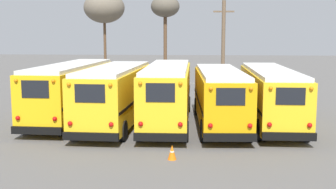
% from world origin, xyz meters
% --- Properties ---
extents(ground_plane, '(160.00, 160.00, 0.00)m').
position_xyz_m(ground_plane, '(0.00, 0.00, 0.00)').
color(ground_plane, '#5B5956').
extents(school_bus_0, '(2.81, 10.56, 3.32)m').
position_xyz_m(school_bus_0, '(-5.76, 0.53, 1.80)').
color(school_bus_0, yellow).
rests_on(school_bus_0, ground).
extents(school_bus_1, '(2.86, 9.91, 3.29)m').
position_xyz_m(school_bus_1, '(-2.88, -0.83, 1.78)').
color(school_bus_1, yellow).
rests_on(school_bus_1, ground).
extents(school_bus_2, '(2.59, 10.57, 3.35)m').
position_xyz_m(school_bus_2, '(0.00, -0.35, 1.82)').
color(school_bus_2, yellow).
rests_on(school_bus_2, ground).
extents(school_bus_3, '(2.88, 9.71, 3.14)m').
position_xyz_m(school_bus_3, '(2.88, -0.71, 1.72)').
color(school_bus_3, '#E5A00C').
rests_on(school_bus_3, ground).
extents(school_bus_4, '(2.48, 10.90, 3.13)m').
position_xyz_m(school_bus_4, '(5.76, 0.31, 1.72)').
color(school_bus_4, yellow).
rests_on(school_bus_4, ground).
extents(utility_pole, '(1.80, 0.33, 7.95)m').
position_xyz_m(utility_pole, '(3.77, 13.49, 4.09)').
color(utility_pole, brown).
rests_on(utility_pole, ground).
extents(bare_tree_0, '(3.78, 3.78, 8.92)m').
position_xyz_m(bare_tree_0, '(-7.16, 15.51, 7.46)').
color(bare_tree_0, brown).
rests_on(bare_tree_0, ground).
extents(bare_tree_1, '(2.71, 2.71, 8.68)m').
position_xyz_m(bare_tree_1, '(-1.56, 16.59, 7.46)').
color(bare_tree_1, brown).
rests_on(bare_tree_1, ground).
extents(fence_line, '(19.57, 0.06, 1.42)m').
position_xyz_m(fence_line, '(0.00, 7.75, 0.99)').
color(fence_line, '#939399').
rests_on(fence_line, ground).
extents(traffic_cone, '(0.36, 0.36, 0.61)m').
position_xyz_m(traffic_cone, '(0.70, -7.15, 0.31)').
color(traffic_cone, orange).
rests_on(traffic_cone, ground).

